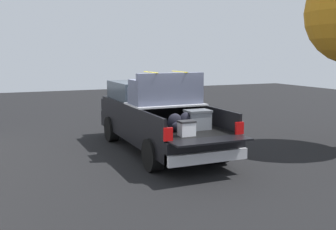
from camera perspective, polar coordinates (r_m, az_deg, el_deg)
ground_plane at (r=11.18m, az=-1.23°, el=-5.15°), size 40.00×40.00×0.00m
pickup_truck at (r=11.32m, az=-1.94°, el=-0.07°), size 6.05×2.06×2.23m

